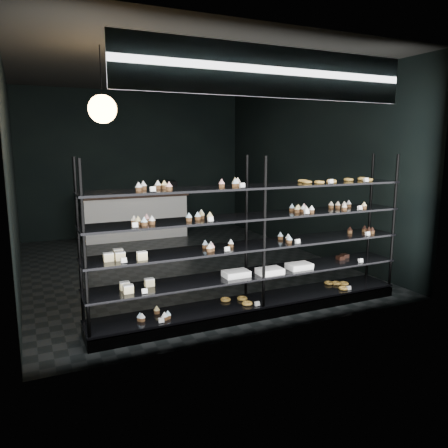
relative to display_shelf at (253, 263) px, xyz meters
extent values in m
cube|color=black|center=(-0.06, 2.45, -0.62)|extent=(5.00, 6.00, 0.01)
cube|color=black|center=(-0.06, 2.45, 2.57)|extent=(5.00, 6.00, 0.01)
cube|color=black|center=(-0.06, 5.45, 0.97)|extent=(5.00, 0.01, 3.20)
cube|color=black|center=(-0.06, -0.55, 0.97)|extent=(5.00, 0.01, 3.20)
cube|color=black|center=(-2.56, 2.45, 0.97)|extent=(0.01, 6.00, 3.20)
cube|color=black|center=(2.44, 2.45, 0.97)|extent=(0.01, 6.00, 3.20)
cube|color=black|center=(0.03, 0.00, -0.57)|extent=(4.00, 0.50, 0.12)
cylinder|color=black|center=(-1.94, -0.22, 0.36)|extent=(0.04, 0.04, 1.85)
cylinder|color=black|center=(-1.94, 0.22, 0.36)|extent=(0.04, 0.04, 1.85)
cylinder|color=black|center=(0.03, -0.22, 0.36)|extent=(0.04, 0.04, 1.85)
cylinder|color=black|center=(0.03, 0.22, 0.36)|extent=(0.04, 0.04, 1.85)
cylinder|color=black|center=(2.00, -0.22, 0.36)|extent=(0.04, 0.04, 1.85)
cylinder|color=black|center=(2.00, 0.22, 0.36)|extent=(0.04, 0.04, 1.85)
cube|color=black|center=(0.03, 0.00, -0.48)|extent=(4.00, 0.50, 0.03)
cube|color=black|center=(0.03, 0.00, -0.13)|extent=(4.00, 0.50, 0.02)
cube|color=black|center=(0.03, 0.00, 0.22)|extent=(4.00, 0.50, 0.02)
cube|color=black|center=(0.03, 0.00, 0.57)|extent=(4.00, 0.50, 0.02)
cube|color=black|center=(0.03, 0.00, 0.92)|extent=(4.00, 0.50, 0.02)
cube|color=white|center=(-1.21, -0.18, 0.96)|extent=(0.06, 0.04, 0.06)
cube|color=white|center=(-0.27, -0.18, 0.96)|extent=(0.05, 0.04, 0.06)
cube|color=white|center=(0.91, -0.18, 0.96)|extent=(0.06, 0.04, 0.06)
cube|color=white|center=(1.54, -0.18, 0.96)|extent=(0.06, 0.04, 0.06)
cube|color=white|center=(-1.41, -0.18, 0.61)|extent=(0.06, 0.04, 0.06)
cube|color=white|center=(-0.64, -0.18, 0.61)|extent=(0.05, 0.04, 0.06)
cube|color=white|center=(0.62, -0.18, 0.61)|extent=(0.05, 0.04, 0.06)
cube|color=white|center=(1.39, -0.18, 0.61)|extent=(0.06, 0.04, 0.06)
cube|color=white|center=(-1.56, -0.18, 0.26)|extent=(0.06, 0.04, 0.06)
cube|color=white|center=(-0.45, -0.18, 0.26)|extent=(0.06, 0.04, 0.06)
cube|color=white|center=(0.54, -0.18, 0.26)|extent=(0.05, 0.04, 0.06)
cube|color=white|center=(1.62, -0.18, 0.26)|extent=(0.06, 0.04, 0.06)
cube|color=white|center=(-1.39, -0.18, -0.09)|extent=(0.06, 0.04, 0.06)
cube|color=white|center=(1.51, -0.18, -0.09)|extent=(0.06, 0.04, 0.06)
cube|color=white|center=(-1.25, -0.18, -0.44)|extent=(0.06, 0.04, 0.06)
cube|color=white|center=(-0.07, -0.18, -0.44)|extent=(0.05, 0.04, 0.06)
cube|color=white|center=(1.35, -0.18, -0.44)|extent=(0.06, 0.04, 0.06)
cube|color=#100D43|center=(-0.06, -0.47, 2.12)|extent=(3.20, 0.04, 0.45)
cube|color=white|center=(-0.06, -0.49, 2.12)|extent=(3.30, 0.02, 0.50)
cylinder|color=black|center=(-1.49, 1.07, 2.27)|extent=(0.01, 0.01, 0.56)
sphere|color=#FFAE59|center=(-1.49, 1.07, 1.82)|extent=(0.34, 0.34, 0.34)
cube|color=silver|center=(-0.25, 4.95, -0.17)|extent=(2.21, 0.60, 0.92)
cube|color=black|center=(-0.25, 4.95, 0.32)|extent=(2.30, 0.65, 0.06)
cube|color=black|center=(0.55, 4.95, 0.48)|extent=(0.30, 0.30, 0.25)
camera|label=1|loc=(-2.43, -4.44, 1.40)|focal=35.00mm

